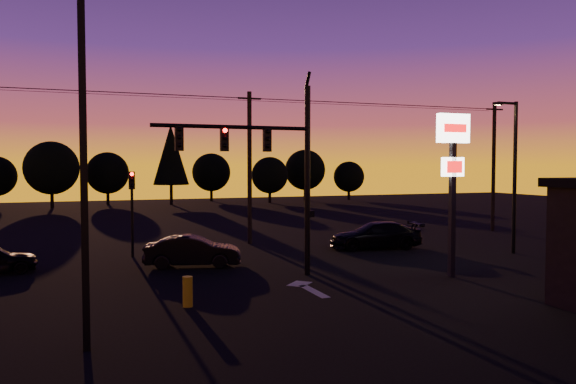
% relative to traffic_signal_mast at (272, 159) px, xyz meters
% --- Properties ---
extents(ground, '(120.00, 120.00, 0.00)m').
position_rel_traffic_signal_mast_xyz_m(ground, '(0.10, -3.99, -4.94)').
color(ground, black).
rests_on(ground, ground).
extents(lane_arrow, '(1.20, 3.10, 0.01)m').
position_rel_traffic_signal_mast_xyz_m(lane_arrow, '(0.60, -2.33, -4.93)').
color(lane_arrow, beige).
rests_on(lane_arrow, ground).
extents(traffic_signal_mast, '(6.79, 0.52, 8.58)m').
position_rel_traffic_signal_mast_xyz_m(traffic_signal_mast, '(0.00, 0.00, 0.00)').
color(traffic_signal_mast, black).
rests_on(traffic_signal_mast, ground).
extents(secondary_signal, '(0.30, 0.31, 4.35)m').
position_rel_traffic_signal_mast_xyz_m(secondary_signal, '(-4.90, 7.49, -2.07)').
color(secondary_signal, black).
rests_on(secondary_signal, ground).
extents(parking_lot_light, '(1.25, 0.30, 9.14)m').
position_rel_traffic_signal_mast_xyz_m(parking_lot_light, '(-7.40, -6.99, 0.33)').
color(parking_lot_light, black).
rests_on(parking_lot_light, ground).
extents(pylon_sign, '(1.50, 0.28, 6.80)m').
position_rel_traffic_signal_mast_xyz_m(pylon_sign, '(7.10, -2.49, -0.02)').
color(pylon_sign, black).
rests_on(pylon_sign, ground).
extents(streetlight, '(1.55, 0.35, 8.00)m').
position_rel_traffic_signal_mast_xyz_m(streetlight, '(14.01, 1.51, -0.52)').
color(streetlight, black).
rests_on(streetlight, ground).
extents(utility_pole_1, '(1.40, 0.26, 9.00)m').
position_rel_traffic_signal_mast_xyz_m(utility_pole_1, '(2.10, 10.01, -0.34)').
color(utility_pole_1, black).
rests_on(utility_pole_1, ground).
extents(utility_pole_2, '(1.40, 0.26, 9.00)m').
position_rel_traffic_signal_mast_xyz_m(utility_pole_2, '(20.10, 10.01, -0.34)').
color(utility_pole_2, black).
rests_on(utility_pole_2, ground).
extents(power_wires, '(36.00, 1.22, 0.07)m').
position_rel_traffic_signal_mast_xyz_m(power_wires, '(2.10, 10.01, 3.63)').
color(power_wires, black).
rests_on(power_wires, ground).
extents(bollard, '(0.34, 0.34, 1.01)m').
position_rel_traffic_signal_mast_xyz_m(bollard, '(-4.19, -3.56, -4.43)').
color(bollard, '#B9AD11').
rests_on(bollard, ground).
extents(tree_2, '(5.77, 5.78, 7.26)m').
position_rel_traffic_signal_mast_xyz_m(tree_2, '(-9.90, 44.01, -0.57)').
color(tree_2, black).
rests_on(tree_2, ground).
extents(tree_3, '(4.95, 4.95, 6.22)m').
position_rel_traffic_signal_mast_xyz_m(tree_3, '(-3.90, 48.01, -1.19)').
color(tree_3, black).
rests_on(tree_3, ground).
extents(tree_4, '(4.18, 4.18, 9.50)m').
position_rel_traffic_signal_mast_xyz_m(tree_4, '(3.10, 45.01, 0.99)').
color(tree_4, black).
rests_on(tree_4, ground).
extents(tree_5, '(4.95, 4.95, 6.22)m').
position_rel_traffic_signal_mast_xyz_m(tree_5, '(9.10, 50.01, -1.19)').
color(tree_5, black).
rests_on(tree_5, ground).
extents(tree_6, '(4.54, 4.54, 5.71)m').
position_rel_traffic_signal_mast_xyz_m(tree_6, '(15.10, 44.01, -1.50)').
color(tree_6, black).
rests_on(tree_6, ground).
extents(tree_7, '(5.36, 5.36, 6.74)m').
position_rel_traffic_signal_mast_xyz_m(tree_7, '(21.10, 47.01, -0.88)').
color(tree_7, black).
rests_on(tree_7, ground).
extents(tree_8, '(4.12, 4.12, 5.19)m').
position_rel_traffic_signal_mast_xyz_m(tree_8, '(27.10, 46.01, -1.82)').
color(tree_8, black).
rests_on(tree_8, ground).
extents(car_mid, '(4.61, 2.60, 1.44)m').
position_rel_traffic_signal_mast_xyz_m(car_mid, '(-2.59, 3.64, -4.22)').
color(car_mid, black).
rests_on(car_mid, ground).
extents(car_right, '(5.45, 3.06, 1.49)m').
position_rel_traffic_signal_mast_xyz_m(car_right, '(8.11, 5.61, -4.19)').
color(car_right, black).
rests_on(car_right, ground).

